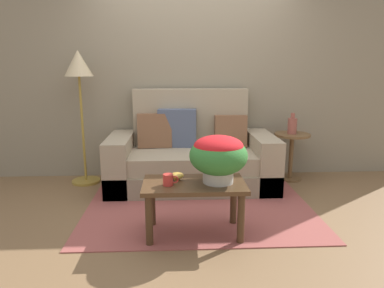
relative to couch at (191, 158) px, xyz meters
The scene contains 11 objects.
ground_plane 0.80m from the couch, 86.49° to the right, with size 14.00×14.00×0.00m, color brown.
wall_back 1.18m from the couch, 84.87° to the left, with size 6.40×0.12×2.82m, color gray.
area_rug 0.76m from the couch, 86.28° to the right, with size 2.30×1.83×0.01m, color #994C47.
couch is the anchor object (origin of this frame).
coffee_table 1.31m from the couch, 91.65° to the right, with size 0.87×0.49×0.47m.
side_table 1.30m from the couch, ahead, with size 0.45×0.45×0.60m.
floor_lamp 1.65m from the couch, behind, with size 0.35×0.35×1.62m.
potted_plant 1.37m from the couch, 82.81° to the right, with size 0.49×0.49×0.40m.
coffee_mug 1.40m from the couch, 100.48° to the right, with size 0.13×0.09×0.10m.
snack_bowl 1.25m from the couch, 98.52° to the right, with size 0.12×0.12×0.06m.
table_vase 1.34m from the couch, ahead, with size 0.11×0.11×0.26m.
Camera 1 is at (-0.24, -3.42, 1.44)m, focal length 32.87 mm.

